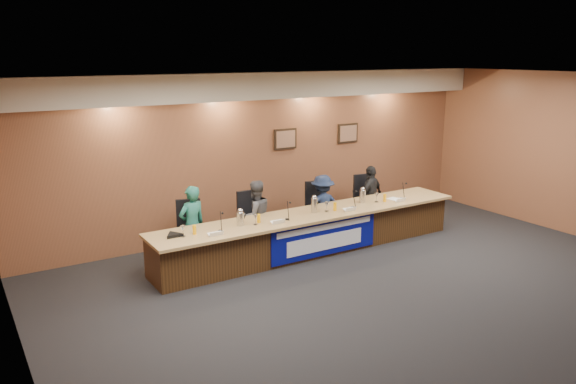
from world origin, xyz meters
name	(u,v)px	position (x,y,z in m)	size (l,w,h in m)	color
floor	(402,298)	(0.00, 0.00, 0.00)	(10.00, 10.00, 0.00)	black
ceiling	(414,80)	(0.00, 0.00, 3.20)	(10.00, 8.00, 0.04)	silver
wall_back	(268,153)	(0.00, 4.00, 1.60)	(10.00, 0.04, 3.20)	brown
wall_left	(24,262)	(-5.00, 0.00, 1.60)	(0.04, 8.00, 3.20)	brown
soffit	(273,85)	(0.00, 3.75, 2.95)	(10.00, 0.50, 0.50)	beige
dais_body	(312,233)	(0.00, 2.40, 0.35)	(6.00, 0.80, 0.70)	#3A2310
dais_top	(314,214)	(0.00, 2.35, 0.72)	(6.10, 0.95, 0.05)	#9F7C4B
banner	(325,238)	(0.00, 1.99, 0.38)	(2.20, 0.02, 0.65)	#050A72
banner_text_upper	(326,227)	(0.00, 1.97, 0.58)	(2.00, 0.01, 0.10)	silver
banner_text_lower	(325,242)	(0.00, 1.97, 0.30)	(1.60, 0.01, 0.28)	silver
wall_photo_left	(285,139)	(0.40, 3.97, 1.85)	(0.52, 0.04, 0.42)	black
wall_photo_right	(348,133)	(2.00, 3.97, 1.85)	(0.52, 0.04, 0.42)	black
panelist_a	(192,225)	(-2.08, 2.98, 0.69)	(0.50, 0.33, 1.38)	#1B594D
panelist_b	(255,216)	(-0.85, 2.98, 0.66)	(0.64, 0.50, 1.33)	#444449
panelist_c	(322,206)	(0.65, 2.98, 0.63)	(0.81, 0.47, 1.25)	#131E3C
panelist_d	(371,197)	(1.87, 2.98, 0.66)	(0.77, 0.32, 1.31)	black
office_chair_a	(190,235)	(-2.08, 3.08, 0.48)	(0.48, 0.48, 0.08)	black
office_chair_b	(253,224)	(-0.85, 3.08, 0.48)	(0.48, 0.48, 0.08)	black
office_chair_c	(319,212)	(0.65, 3.08, 0.48)	(0.48, 0.48, 0.08)	black
office_chair_d	(367,204)	(1.87, 3.08, 0.48)	(0.48, 0.48, 0.08)	black
nameplate_a	(216,233)	(-2.05, 2.06, 0.80)	(0.24, 0.06, 0.09)	white
microphone_a	(220,231)	(-1.89, 2.25, 0.76)	(0.07, 0.07, 0.02)	black
juice_glass_a	(194,230)	(-2.30, 2.33, 0.82)	(0.06, 0.06, 0.15)	#FFAE07
water_glass_a	(183,231)	(-2.50, 2.32, 0.84)	(0.08, 0.08, 0.18)	silver
nameplate_b	(279,221)	(-0.88, 2.10, 0.80)	(0.24, 0.06, 0.09)	white
microphone_b	(287,219)	(-0.64, 2.23, 0.76)	(0.07, 0.07, 0.02)	black
juice_glass_b	(259,218)	(-1.13, 2.34, 0.82)	(0.06, 0.06, 0.15)	#FFAE07
water_glass_b	(255,220)	(-1.24, 2.27, 0.84)	(0.08, 0.08, 0.18)	silver
nameplate_c	(351,209)	(0.64, 2.08, 0.80)	(0.24, 0.06, 0.09)	white
microphone_c	(353,207)	(0.81, 2.25, 0.76)	(0.07, 0.07, 0.02)	black
juice_glass_c	(335,207)	(0.41, 2.26, 0.82)	(0.06, 0.06, 0.15)	#FFAE07
water_glass_c	(327,207)	(0.25, 2.30, 0.84)	(0.08, 0.08, 0.18)	silver
nameplate_d	(401,200)	(1.87, 2.09, 0.80)	(0.24, 0.06, 0.09)	white
microphone_d	(402,198)	(2.04, 2.25, 0.76)	(0.07, 0.07, 0.02)	black
juice_glass_d	(385,198)	(1.61, 2.26, 0.82)	(0.06, 0.06, 0.15)	#FFAE07
water_glass_d	(377,198)	(1.45, 2.32, 0.84)	(0.08, 0.08, 0.18)	silver
carafe_left	(240,219)	(-1.47, 2.36, 0.86)	(0.13, 0.13, 0.23)	silver
carafe_mid	(314,205)	(0.02, 2.36, 0.88)	(0.11, 0.11, 0.26)	silver
carafe_right	(362,196)	(1.20, 2.44, 0.87)	(0.12, 0.12, 0.24)	silver
speakerphone	(174,235)	(-2.63, 2.40, 0.78)	(0.32, 0.32, 0.05)	black
paper_stack	(395,199)	(1.91, 2.28, 0.75)	(0.22, 0.30, 0.01)	white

